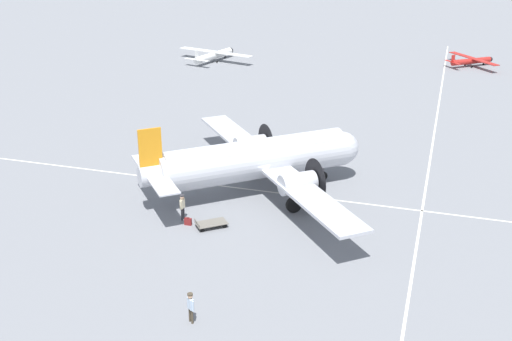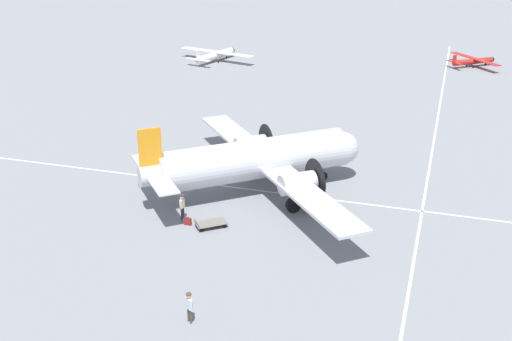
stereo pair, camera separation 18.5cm
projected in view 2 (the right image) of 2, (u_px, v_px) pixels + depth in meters
The scene contains 10 objects.
ground_plane at pixel (256, 192), 46.33m from camera, with size 300.00×300.00×0.00m, color slate.
apron_line_eastwest at pixel (257, 190), 46.59m from camera, with size 120.00×0.16×0.01m.
apron_line_northsouth at pixel (422, 213), 43.09m from camera, with size 0.16×120.00×0.01m.
airliner_main at pixel (262, 159), 45.54m from camera, with size 17.98×19.68×5.80m.
crew_foreground at pixel (189, 304), 31.27m from camera, with size 0.46×0.39×1.66m.
passenger_boarding at pixel (182, 204), 41.81m from camera, with size 0.32×0.60×1.77m.
suitcase_near_door at pixel (188, 221), 41.39m from camera, with size 0.48×0.18×0.53m.
baggage_cart at pixel (211, 223), 41.07m from camera, with size 2.20×2.08×0.56m.
light_aircraft_distant at pixel (216, 55), 86.37m from camera, with size 11.26×8.57×2.15m.
light_aircraft_taxiing at pixel (474, 61), 83.37m from camera, with size 6.77×7.52×1.77m.
Camera 2 is at (-12.66, 40.42, 18.84)m, focal length 45.00 mm.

